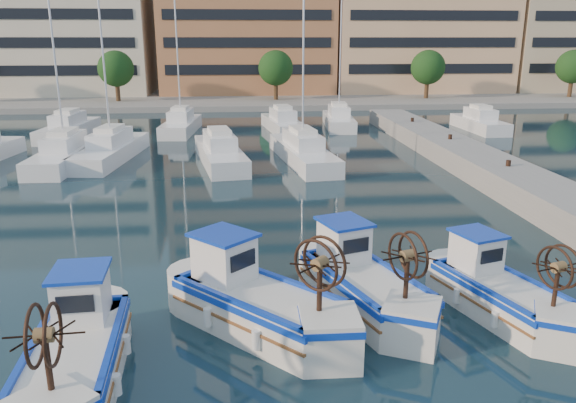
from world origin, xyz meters
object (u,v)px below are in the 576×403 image
at_px(fishing_boat_c, 362,282).
at_px(fishing_boat_a, 76,351).
at_px(fishing_boat_b, 255,300).
at_px(fishing_boat_d, 498,290).

bearing_deg(fishing_boat_c, fishing_boat_a, -176.20).
bearing_deg(fishing_boat_c, fishing_boat_b, 178.16).
bearing_deg(fishing_boat_d, fishing_boat_c, 151.26).
distance_m(fishing_boat_b, fishing_boat_d, 6.70).
bearing_deg(fishing_boat_a, fishing_boat_b, 23.68).
bearing_deg(fishing_boat_a, fishing_boat_c, 19.67).
distance_m(fishing_boat_a, fishing_boat_b, 4.49).
bearing_deg(fishing_boat_b, fishing_boat_a, 163.11).
xyz_separation_m(fishing_boat_b, fishing_boat_c, (3.04, 0.96, -0.04)).
relative_size(fishing_boat_a, fishing_boat_d, 1.06).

